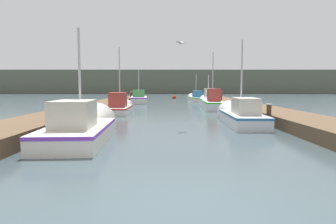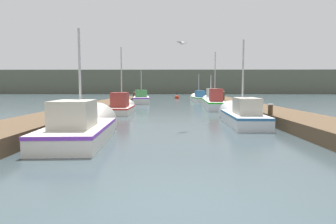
{
  "view_description": "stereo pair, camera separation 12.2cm",
  "coord_description": "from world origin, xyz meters",
  "px_view_note": "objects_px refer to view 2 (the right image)",
  "views": [
    {
      "loc": [
        -0.26,
        -4.39,
        1.82
      ],
      "look_at": [
        -0.3,
        9.38,
        0.64
      ],
      "focal_mm": 32.0,
      "sensor_mm": 36.0,
      "label": 1
    },
    {
      "loc": [
        -0.13,
        -4.39,
        1.82
      ],
      "look_at": [
        -0.3,
        9.38,
        0.64
      ],
      "focal_mm": 32.0,
      "sensor_mm": 36.0,
      "label": 2
    }
  ],
  "objects_px": {
    "mooring_piling_0": "(134,97)",
    "seagull_lead": "(182,43)",
    "fishing_boat_3": "(214,103)",
    "fishing_boat_0": "(84,127)",
    "fishing_boat_5": "(141,99)",
    "fishing_boat_1": "(240,115)",
    "fishing_boat_2": "(122,107)",
    "channel_buoy": "(177,97)",
    "fishing_boat_6": "(198,98)",
    "mooring_piling_1": "(223,99)",
    "mooring_piling_2": "(270,115)",
    "fishing_boat_4": "(210,101)"
  },
  "relations": [
    {
      "from": "fishing_boat_4",
      "to": "seagull_lead",
      "type": "distance_m",
      "value": 16.1
    },
    {
      "from": "fishing_boat_2",
      "to": "fishing_boat_3",
      "type": "bearing_deg",
      "value": 28.1
    },
    {
      "from": "fishing_boat_6",
      "to": "seagull_lead",
      "type": "relative_size",
      "value": 13.17
    },
    {
      "from": "fishing_boat_6",
      "to": "channel_buoy",
      "type": "relative_size",
      "value": 5.54
    },
    {
      "from": "fishing_boat_4",
      "to": "seagull_lead",
      "type": "height_order",
      "value": "seagull_lead"
    },
    {
      "from": "fishing_boat_3",
      "to": "fishing_boat_0",
      "type": "bearing_deg",
      "value": -112.91
    },
    {
      "from": "mooring_piling_0",
      "to": "seagull_lead",
      "type": "xyz_separation_m",
      "value": [
        4.93,
        -22.35,
        3.1
      ]
    },
    {
      "from": "fishing_boat_1",
      "to": "mooring_piling_0",
      "type": "relative_size",
      "value": 5.01
    },
    {
      "from": "seagull_lead",
      "to": "mooring_piling_2",
      "type": "bearing_deg",
      "value": 144.21
    },
    {
      "from": "fishing_boat_4",
      "to": "fishing_boat_5",
      "type": "relative_size",
      "value": 0.82
    },
    {
      "from": "mooring_piling_1",
      "to": "mooring_piling_0",
      "type": "bearing_deg",
      "value": 139.15
    },
    {
      "from": "fishing_boat_5",
      "to": "mooring_piling_2",
      "type": "height_order",
      "value": "fishing_boat_5"
    },
    {
      "from": "fishing_boat_2",
      "to": "seagull_lead",
      "type": "distance_m",
      "value": 8.65
    },
    {
      "from": "fishing_boat_0",
      "to": "fishing_boat_2",
      "type": "relative_size",
      "value": 1.14
    },
    {
      "from": "fishing_boat_1",
      "to": "fishing_boat_3",
      "type": "xyz_separation_m",
      "value": [
        0.03,
        9.24,
        0.08
      ]
    },
    {
      "from": "fishing_boat_0",
      "to": "seagull_lead",
      "type": "xyz_separation_m",
      "value": [
        3.52,
        2.87,
        3.27
      ]
    },
    {
      "from": "fishing_boat_1",
      "to": "fishing_boat_5",
      "type": "bearing_deg",
      "value": 111.71
    },
    {
      "from": "mooring_piling_1",
      "to": "mooring_piling_2",
      "type": "relative_size",
      "value": 1.33
    },
    {
      "from": "fishing_boat_1",
      "to": "seagull_lead",
      "type": "height_order",
      "value": "fishing_boat_1"
    },
    {
      "from": "channel_buoy",
      "to": "mooring_piling_2",
      "type": "bearing_deg",
      "value": -82.97
    },
    {
      "from": "fishing_boat_1",
      "to": "fishing_boat_0",
      "type": "bearing_deg",
      "value": -144.32
    },
    {
      "from": "fishing_boat_2",
      "to": "channel_buoy",
      "type": "bearing_deg",
      "value": 79.54
    },
    {
      "from": "fishing_boat_1",
      "to": "fishing_boat_6",
      "type": "distance_m",
      "value": 22.62
    },
    {
      "from": "seagull_lead",
      "to": "mooring_piling_1",
      "type": "bearing_deg",
      "value": -150.71
    },
    {
      "from": "fishing_boat_1",
      "to": "channel_buoy",
      "type": "bearing_deg",
      "value": 96.5
    },
    {
      "from": "fishing_boat_0",
      "to": "mooring_piling_2",
      "type": "height_order",
      "value": "fishing_boat_0"
    },
    {
      "from": "fishing_boat_0",
      "to": "mooring_piling_2",
      "type": "bearing_deg",
      "value": 21.28
    },
    {
      "from": "mooring_piling_0",
      "to": "fishing_boat_5",
      "type": "bearing_deg",
      "value": -65.97
    },
    {
      "from": "fishing_boat_1",
      "to": "seagull_lead",
      "type": "xyz_separation_m",
      "value": [
        -2.94,
        -1.53,
        3.27
      ]
    },
    {
      "from": "fishing_boat_1",
      "to": "channel_buoy",
      "type": "height_order",
      "value": "fishing_boat_1"
    },
    {
      "from": "fishing_boat_0",
      "to": "mooring_piling_0",
      "type": "bearing_deg",
      "value": 90.04
    },
    {
      "from": "fishing_boat_2",
      "to": "mooring_piling_2",
      "type": "bearing_deg",
      "value": -39.88
    },
    {
      "from": "mooring_piling_1",
      "to": "fishing_boat_6",
      "type": "bearing_deg",
      "value": 98.41
    },
    {
      "from": "fishing_boat_2",
      "to": "mooring_piling_2",
      "type": "distance_m",
      "value": 10.21
    },
    {
      "from": "mooring_piling_1",
      "to": "channel_buoy",
      "type": "bearing_deg",
      "value": 103.39
    },
    {
      "from": "fishing_boat_1",
      "to": "mooring_piling_2",
      "type": "xyz_separation_m",
      "value": [
        1.15,
        -0.94,
        0.1
      ]
    },
    {
      "from": "fishing_boat_6",
      "to": "mooring_piling_2",
      "type": "bearing_deg",
      "value": -91.14
    },
    {
      "from": "fishing_boat_6",
      "to": "seagull_lead",
      "type": "height_order",
      "value": "seagull_lead"
    },
    {
      "from": "fishing_boat_2",
      "to": "mooring_piling_2",
      "type": "relative_size",
      "value": 4.73
    },
    {
      "from": "mooring_piling_0",
      "to": "fishing_boat_2",
      "type": "bearing_deg",
      "value": -85.81
    },
    {
      "from": "fishing_boat_0",
      "to": "fishing_boat_1",
      "type": "xyz_separation_m",
      "value": [
        6.47,
        4.4,
        -0.0
      ]
    },
    {
      "from": "fishing_boat_1",
      "to": "fishing_boat_6",
      "type": "bearing_deg",
      "value": 91.66
    },
    {
      "from": "fishing_boat_2",
      "to": "channel_buoy",
      "type": "xyz_separation_m",
      "value": [
        4.16,
        23.97,
        -0.26
      ]
    },
    {
      "from": "fishing_boat_4",
      "to": "mooring_piling_2",
      "type": "relative_size",
      "value": 5.1
    },
    {
      "from": "fishing_boat_0",
      "to": "fishing_boat_5",
      "type": "height_order",
      "value": "fishing_boat_0"
    },
    {
      "from": "fishing_boat_0",
      "to": "fishing_boat_4",
      "type": "relative_size",
      "value": 1.06
    },
    {
      "from": "fishing_boat_2",
      "to": "mooring_piling_1",
      "type": "height_order",
      "value": "fishing_boat_2"
    },
    {
      "from": "fishing_boat_3",
      "to": "channel_buoy",
      "type": "relative_size",
      "value": 5.05
    },
    {
      "from": "fishing_boat_4",
      "to": "mooring_piling_0",
      "type": "bearing_deg",
      "value": 140.9
    },
    {
      "from": "channel_buoy",
      "to": "fishing_boat_3",
      "type": "bearing_deg",
      "value": -82.61
    }
  ]
}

